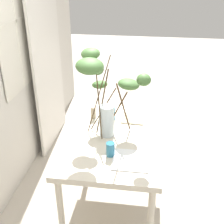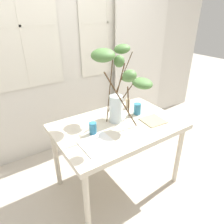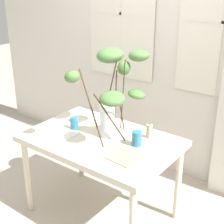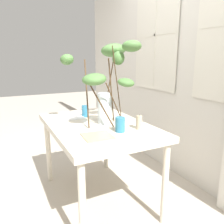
% 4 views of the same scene
% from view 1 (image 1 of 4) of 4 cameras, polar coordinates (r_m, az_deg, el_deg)
% --- Properties ---
extents(ground, '(14.00, 14.00, 0.00)m').
position_cam_1_polar(ground, '(3.07, 0.40, -16.67)').
color(ground, '#B7AD9E').
extents(curtain_sheer_side, '(0.90, 0.03, 2.39)m').
position_cam_1_polar(curtain_sheer_side, '(3.60, -12.42, 11.62)').
color(curtain_sheer_side, silver).
rests_on(curtain_sheer_side, ground).
extents(dining_table, '(1.22, 0.81, 0.75)m').
position_cam_1_polar(dining_table, '(2.64, 0.45, -6.01)').
color(dining_table, beige).
rests_on(dining_table, ground).
extents(vase_with_branches, '(0.52, 0.64, 0.72)m').
position_cam_1_polar(vase_with_branches, '(2.47, -1.35, 4.92)').
color(vase_with_branches, silver).
rests_on(vase_with_branches, dining_table).
extents(drinking_glass_blue_left, '(0.07, 0.07, 0.11)m').
position_cam_1_polar(drinking_glass_blue_left, '(2.33, -0.30, -7.12)').
color(drinking_glass_blue_left, teal).
rests_on(drinking_glass_blue_left, dining_table).
extents(drinking_glass_blue_right, '(0.08, 0.08, 0.12)m').
position_cam_1_polar(drinking_glass_blue_right, '(2.84, -0.20, -0.33)').
color(drinking_glass_blue_right, teal).
rests_on(drinking_glass_blue_right, dining_table).
extents(plate_square_left, '(0.28, 0.28, 0.01)m').
position_cam_1_polar(plate_square_left, '(2.31, 3.61, -9.15)').
color(plate_square_left, white).
rests_on(plate_square_left, dining_table).
extents(plate_square_right, '(0.23, 0.23, 0.01)m').
position_cam_1_polar(plate_square_right, '(2.87, 4.03, -1.28)').
color(plate_square_right, tan).
rests_on(plate_square_right, dining_table).
extents(pillar_candle, '(0.05, 0.05, 0.13)m').
position_cam_1_polar(pillar_candle, '(2.87, -3.61, -0.10)').
color(pillar_candle, tan).
rests_on(pillar_candle, dining_table).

